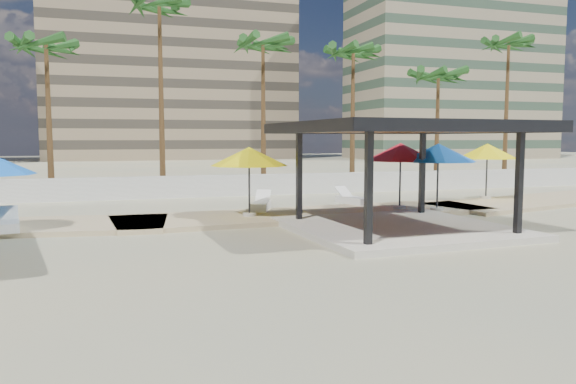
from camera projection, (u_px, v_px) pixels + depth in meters
name	position (u px, v px, depth m)	size (l,w,h in m)	color
ground	(333.00, 251.00, 16.04)	(200.00, 200.00, 0.00)	#C7B584
promenade	(308.00, 213.00, 23.91)	(44.45, 7.97, 0.24)	#C6B284
boundary_wall	(223.00, 186.00, 31.14)	(56.00, 0.30, 1.20)	silver
building_mid	(171.00, 69.00, 89.81)	(38.00, 16.00, 30.40)	#847259
building_east	(451.00, 52.00, 91.60)	(32.00, 15.00, 36.40)	gray
pavilion_central	(400.00, 167.00, 19.23)	(7.74, 7.74, 3.76)	beige
umbrella_b	(249.00, 157.00, 21.82)	(3.78, 3.78, 2.70)	beige
umbrella_c	(401.00, 152.00, 24.13)	(3.29, 3.29, 2.85)	beige
umbrella_d	(438.00, 153.00, 23.46)	(4.16, 4.16, 2.83)	beige
umbrella_e	(487.00, 151.00, 28.23)	(3.74, 3.74, 2.79)	beige
lounger_a	(9.00, 225.00, 18.71)	(0.88, 1.97, 0.72)	white
lounger_b	(261.00, 205.00, 24.00)	(1.40, 2.15, 0.78)	white
lounger_c	(352.00, 200.00, 26.22)	(1.12, 2.11, 0.76)	white
palm_c	(46.00, 52.00, 29.70)	(3.00, 3.00, 8.93)	brown
palm_d	(159.00, 14.00, 32.05)	(3.00, 3.00, 11.61)	brown
palm_e	(263.00, 51.00, 33.59)	(3.00, 3.00, 9.66)	brown
palm_f	(353.00, 58.00, 35.62)	(3.00, 3.00, 9.52)	brown
palm_g	(438.00, 80.00, 37.19)	(3.00, 3.00, 8.20)	brown
palm_h	(509.00, 50.00, 39.37)	(3.00, 3.00, 10.68)	brown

